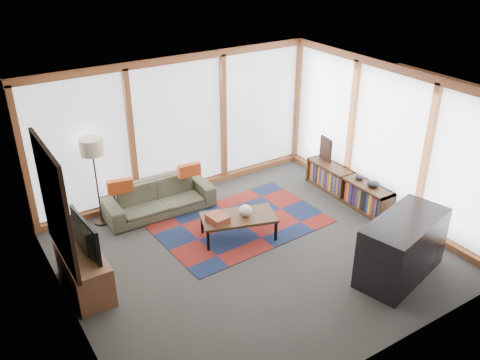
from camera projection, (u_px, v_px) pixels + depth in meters
ground at (254, 253)px, 7.89m from camera, size 5.50×5.50×0.00m
room_envelope at (261, 143)px, 7.85m from camera, size 5.52×5.02×2.62m
rug at (241, 223)px, 8.65m from camera, size 2.87×1.93×0.01m
sofa at (159, 198)px, 8.89m from camera, size 1.93×0.80×0.56m
pillow_left at (120, 186)px, 8.43m from camera, size 0.43×0.20×0.23m
pillow_right at (189, 170)px, 8.99m from camera, size 0.42×0.16×0.22m
floor_lamp at (97, 182)px, 8.35m from camera, size 0.39×0.39×1.55m
coffee_table at (238, 227)px, 8.20m from camera, size 1.31×0.93×0.39m
book_stack at (218, 219)px, 7.94m from camera, size 0.31×0.36×0.11m
vase at (245, 211)px, 8.08m from camera, size 0.22×0.22×0.19m
bookshelf at (348, 187)px, 9.34m from camera, size 0.36×1.96×0.49m
bowl_a at (373, 184)px, 8.79m from camera, size 0.26×0.26×0.11m
bowl_b at (359, 177)px, 9.04m from camera, size 0.18×0.18×0.08m
shelf_picture at (326, 149)px, 9.71m from camera, size 0.09×0.35×0.46m
tv_console at (84, 271)px, 6.99m from camera, size 0.49×1.18×0.59m
television at (79, 237)px, 6.75m from camera, size 0.18×0.92×0.52m
bar_counter at (402, 247)px, 7.21m from camera, size 1.58×1.02×0.92m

